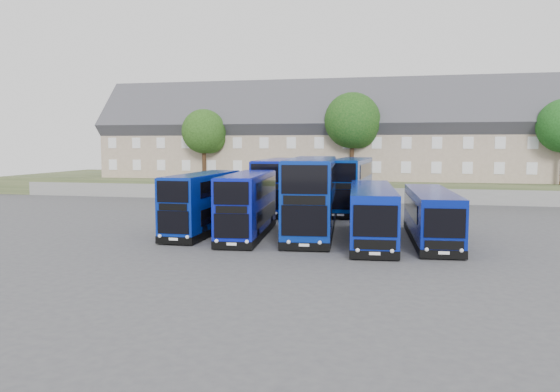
{
  "coord_description": "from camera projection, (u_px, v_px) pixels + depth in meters",
  "views": [
    {
      "loc": [
        6.95,
        -31.35,
        5.86
      ],
      "look_at": [
        -1.35,
        6.19,
        2.2
      ],
      "focal_mm": 35.0,
      "sensor_mm": 36.0,
      "label": 1
    }
  ],
  "objects": [
    {
      "name": "ground",
      "position": [
        280.0,
        243.0,
        32.53
      ],
      "size": [
        120.0,
        120.0,
        0.0
      ],
      "primitive_type": "plane",
      "color": "#444449",
      "rests_on": "ground"
    },
    {
      "name": "retaining_wall",
      "position": [
        330.0,
        194.0,
        55.78
      ],
      "size": [
        70.0,
        0.4,
        1.5
      ],
      "primitive_type": "cube",
      "color": "slate",
      "rests_on": "ground"
    },
    {
      "name": "earth_bank",
      "position": [
        341.0,
        185.0,
        65.48
      ],
      "size": [
        80.0,
        20.0,
        2.0
      ],
      "primitive_type": "cube",
      "color": "#3C4B2A",
      "rests_on": "ground"
    },
    {
      "name": "terrace_row",
      "position": [
        392.0,
        137.0,
        59.77
      ],
      "size": [
        66.0,
        10.4,
        11.2
      ],
      "color": "#9E8970",
      "rests_on": "earth_bank"
    },
    {
      "name": "dd_front_left",
      "position": [
        203.0,
        204.0,
        36.07
      ],
      "size": [
        2.27,
        9.84,
        3.9
      ],
      "rotation": [
        0.0,
        0.0,
        0.0
      ],
      "color": "navy",
      "rests_on": "ground"
    },
    {
      "name": "dd_front_mid",
      "position": [
        248.0,
        206.0,
        34.66
      ],
      "size": [
        3.23,
        10.16,
        3.97
      ],
      "rotation": [
        0.0,
        0.0,
        0.09
      ],
      "color": "#0915A7",
      "rests_on": "ground"
    },
    {
      "name": "dd_front_right",
      "position": [
        312.0,
        197.0,
        35.48
      ],
      "size": [
        3.97,
        12.57,
        4.92
      ],
      "rotation": [
        0.0,
        0.0,
        0.09
      ],
      "color": "navy",
      "rests_on": "ground"
    },
    {
      "name": "dd_rear_left",
      "position": [
        278.0,
        186.0,
        47.55
      ],
      "size": [
        3.08,
        11.47,
        4.52
      ],
      "rotation": [
        0.0,
        0.0,
        0.04
      ],
      "color": "#081592",
      "rests_on": "ground"
    },
    {
      "name": "dd_rear_right",
      "position": [
        351.0,
        186.0,
        47.48
      ],
      "size": [
        3.14,
        11.61,
        4.58
      ],
      "rotation": [
        0.0,
        0.0,
        -0.04
      ],
      "color": "navy",
      "rests_on": "ground"
    },
    {
      "name": "coach_east_a",
      "position": [
        371.0,
        214.0,
        33.1
      ],
      "size": [
        3.5,
        12.2,
        3.29
      ],
      "rotation": [
        0.0,
        0.0,
        0.08
      ],
      "color": "#081D9B",
      "rests_on": "ground"
    },
    {
      "name": "coach_east_b",
      "position": [
        431.0,
        217.0,
        32.87
      ],
      "size": [
        3.11,
        11.38,
        3.07
      ],
      "rotation": [
        0.0,
        0.0,
        0.07
      ],
      "color": "navy",
      "rests_on": "ground"
    },
    {
      "name": "tree_west",
      "position": [
        205.0,
        133.0,
        59.23
      ],
      "size": [
        4.8,
        4.8,
        7.65
      ],
      "color": "#382314",
      "rests_on": "earth_bank"
    },
    {
      "name": "tree_mid",
      "position": [
        354.0,
        123.0,
        56.18
      ],
      "size": [
        5.76,
        5.76,
        9.18
      ],
      "color": "#382314",
      "rests_on": "earth_bank"
    }
  ]
}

